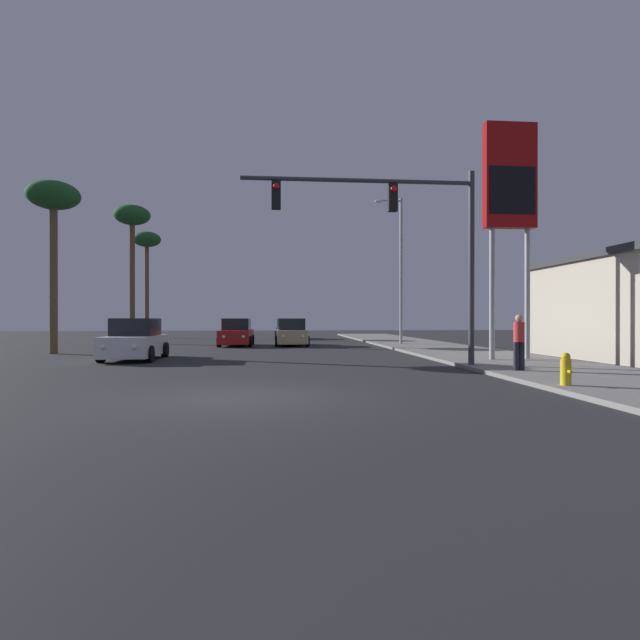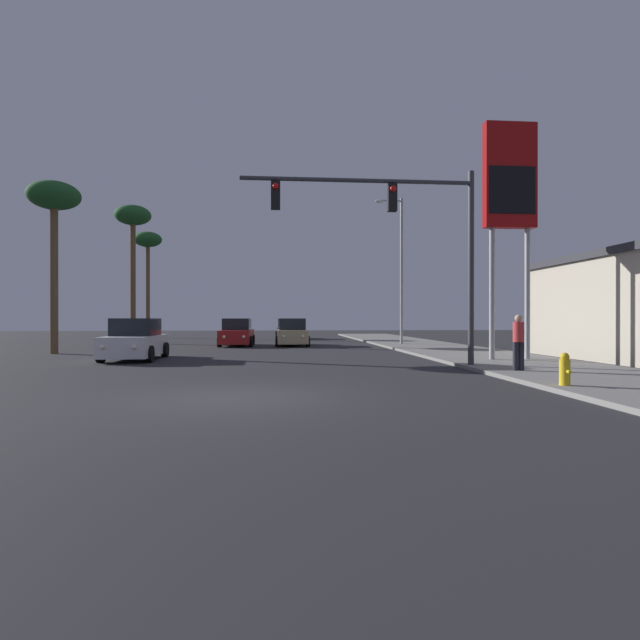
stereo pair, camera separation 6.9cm
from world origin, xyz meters
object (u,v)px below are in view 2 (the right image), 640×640
object	(u,v)px
palm_tree_mid	(133,223)
palm_tree_near	(54,204)
car_grey	(288,330)
gas_station_sign	(510,189)
car_red	(237,333)
traffic_light_mast	(405,226)
pedestrian_on_sidewalk	(518,340)
fire_hydrant	(565,370)
car_tan	(292,333)
palm_tree_far	(148,246)
street_lamp	(399,263)
car_white	(135,341)

from	to	relation	value
palm_tree_mid	palm_tree_near	bearing A→B (deg)	-94.69
car_grey	gas_station_sign	world-z (taller)	gas_station_sign
car_red	traffic_light_mast	distance (m)	16.53
pedestrian_on_sidewalk	fire_hydrant	bearing A→B (deg)	-99.25
fire_hydrant	gas_station_sign	bearing A→B (deg)	73.34
car_grey	car_tan	world-z (taller)	same
palm_tree_far	palm_tree_mid	size ratio (longest dim) A/B	0.99
palm_tree_far	palm_tree_near	size ratio (longest dim) A/B	1.13
car_grey	fire_hydrant	distance (m)	30.90
gas_station_sign	fire_hydrant	bearing A→B (deg)	-106.66
pedestrian_on_sidewalk	street_lamp	bearing A→B (deg)	88.78
car_red	car_white	size ratio (longest dim) A/B	1.00
gas_station_sign	pedestrian_on_sidewalk	size ratio (longest dim) A/B	5.39
car_grey	palm_tree_mid	xyz separation A→B (m)	(-10.60, -6.74, 7.35)
car_white	palm_tree_near	world-z (taller)	palm_tree_near
street_lamp	traffic_light_mast	bearing A→B (deg)	-103.14
car_grey	pedestrian_on_sidewalk	distance (m)	27.78
car_white	palm_tree_far	world-z (taller)	palm_tree_far
traffic_light_mast	car_white	bearing A→B (deg)	155.59
car_white	fire_hydrant	xyz separation A→B (m)	(12.40, -9.77, -0.27)
car_grey	car_red	distance (m)	11.06
car_grey	car_tan	size ratio (longest dim) A/B	1.00
car_grey	palm_tree_near	size ratio (longest dim) A/B	0.53
car_red	car_tan	bearing A→B (deg)	-178.36
car_tan	car_red	bearing A→B (deg)	0.10
street_lamp	car_grey	bearing A→B (deg)	121.22
traffic_light_mast	gas_station_sign	world-z (taller)	gas_station_sign
gas_station_sign	fire_hydrant	distance (m)	9.76
palm_tree_near	car_grey	bearing A→B (deg)	55.70
car_tan	gas_station_sign	xyz separation A→B (m)	(7.94, -12.54, 5.86)
car_grey	car_red	size ratio (longest dim) A/B	1.00
car_red	car_white	distance (m)	10.55
traffic_light_mast	palm_tree_far	size ratio (longest dim) A/B	0.84
traffic_light_mast	fire_hydrant	bearing A→B (deg)	-65.28
fire_hydrant	pedestrian_on_sidewalk	distance (m)	3.40
gas_station_sign	palm_tree_mid	size ratio (longest dim) A/B	0.96
car_grey	pedestrian_on_sidewalk	bearing A→B (deg)	103.07
traffic_light_mast	car_red	bearing A→B (deg)	114.76
traffic_light_mast	pedestrian_on_sidewalk	bearing A→B (deg)	-33.12
street_lamp	palm_tree_near	bearing A→B (deg)	-162.50
car_red	car_white	world-z (taller)	same
car_white	palm_tree_mid	bearing A→B (deg)	-74.88
car_grey	street_lamp	world-z (taller)	street_lamp
palm_tree_mid	car_white	bearing A→B (deg)	-73.89
car_tan	fire_hydrant	world-z (taller)	car_tan
palm_tree_far	palm_tree_mid	xyz separation A→B (m)	(1.56, -10.00, 0.06)
car_grey	palm_tree_far	world-z (taller)	palm_tree_far
car_red	palm_tree_near	bearing A→B (deg)	38.70
street_lamp	fire_hydrant	bearing A→B (deg)	-92.61
car_white	street_lamp	bearing A→B (deg)	-145.26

